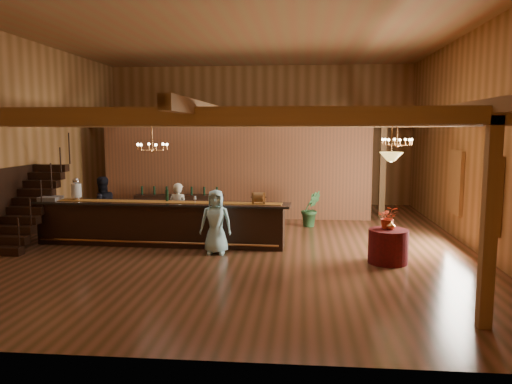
# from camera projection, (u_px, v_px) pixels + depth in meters

# --- Properties ---
(floor) EXTENTS (14.00, 14.00, 0.00)m
(floor) POSITION_uv_depth(u_px,v_px,m) (238.00, 241.00, 13.46)
(floor) COLOR brown
(floor) RESTS_ON ground
(ceiling) EXTENTS (14.00, 14.00, 0.00)m
(ceiling) POSITION_uv_depth(u_px,v_px,m) (237.00, 31.00, 12.77)
(ceiling) COLOR olive
(ceiling) RESTS_ON wall_back
(wall_back) EXTENTS (12.00, 0.10, 5.50)m
(wall_back) POSITION_uv_depth(u_px,v_px,m) (260.00, 135.00, 20.03)
(wall_back) COLOR #9A673A
(wall_back) RESTS_ON floor
(wall_front) EXTENTS (12.00, 0.10, 5.50)m
(wall_front) POSITION_uv_depth(u_px,v_px,m) (164.00, 149.00, 6.20)
(wall_front) COLOR #9A673A
(wall_front) RESTS_ON floor
(wall_left) EXTENTS (0.10, 14.00, 5.50)m
(wall_left) POSITION_uv_depth(u_px,v_px,m) (20.00, 138.00, 13.67)
(wall_left) COLOR #9A673A
(wall_left) RESTS_ON floor
(wall_right) EXTENTS (0.10, 14.00, 5.50)m
(wall_right) POSITION_uv_depth(u_px,v_px,m) (473.00, 139.00, 12.57)
(wall_right) COLOR #9A673A
(wall_right) RESTS_ON floor
(beam_grid) EXTENTS (11.90, 13.90, 0.39)m
(beam_grid) POSITION_uv_depth(u_px,v_px,m) (239.00, 120.00, 13.56)
(beam_grid) COLOR olive
(beam_grid) RESTS_ON wall_left
(support_posts) EXTENTS (9.20, 10.20, 3.20)m
(support_posts) POSITION_uv_depth(u_px,v_px,m) (235.00, 184.00, 12.77)
(support_posts) COLOR olive
(support_posts) RESTS_ON floor
(partition_wall) EXTENTS (9.00, 0.18, 3.10)m
(partition_wall) POSITION_uv_depth(u_px,v_px,m) (236.00, 173.00, 16.77)
(partition_wall) COLOR brown
(partition_wall) RESTS_ON floor
(window_right_front) EXTENTS (0.12, 1.05, 1.75)m
(window_right_front) POSITION_uv_depth(u_px,v_px,m) (492.00, 195.00, 11.14)
(window_right_front) COLOR white
(window_right_front) RESTS_ON wall_right
(window_right_back) EXTENTS (0.12, 1.05, 1.75)m
(window_right_back) POSITION_uv_depth(u_px,v_px,m) (456.00, 182.00, 13.71)
(window_right_back) COLOR white
(window_right_back) RESTS_ON wall_right
(staircase) EXTENTS (1.00, 2.80, 2.00)m
(staircase) POSITION_uv_depth(u_px,v_px,m) (28.00, 206.00, 13.10)
(staircase) COLOR black
(staircase) RESTS_ON floor
(backroom_boxes) EXTENTS (4.10, 0.60, 1.10)m
(backroom_boxes) POSITION_uv_depth(u_px,v_px,m) (249.00, 195.00, 18.86)
(backroom_boxes) COLOR black
(backroom_boxes) RESTS_ON floor
(tasting_bar) EXTENTS (6.80, 1.11, 1.14)m
(tasting_bar) POSITION_uv_depth(u_px,v_px,m) (160.00, 223.00, 12.97)
(tasting_bar) COLOR black
(tasting_bar) RESTS_ON floor
(beverage_dispenser) EXTENTS (0.26, 0.26, 0.60)m
(beverage_dispenser) POSITION_uv_depth(u_px,v_px,m) (76.00, 189.00, 13.21)
(beverage_dispenser) COLOR silver
(beverage_dispenser) RESTS_ON tasting_bar
(glass_rack_tray) EXTENTS (0.50, 0.50, 0.10)m
(glass_rack_tray) POSITION_uv_depth(u_px,v_px,m) (51.00, 198.00, 13.22)
(glass_rack_tray) COLOR gray
(glass_rack_tray) RESTS_ON tasting_bar
(raffle_drum) EXTENTS (0.34, 0.24, 0.30)m
(raffle_drum) POSITION_uv_depth(u_px,v_px,m) (259.00, 197.00, 12.49)
(raffle_drum) COLOR brown
(raffle_drum) RESTS_ON tasting_bar
(bar_bottle_0) EXTENTS (0.07, 0.07, 0.30)m
(bar_bottle_0) POSITION_uv_depth(u_px,v_px,m) (167.00, 196.00, 12.99)
(bar_bottle_0) COLOR black
(bar_bottle_0) RESTS_ON tasting_bar
(bar_bottle_1) EXTENTS (0.07, 0.07, 0.30)m
(bar_bottle_1) POSITION_uv_depth(u_px,v_px,m) (167.00, 196.00, 12.98)
(bar_bottle_1) COLOR black
(bar_bottle_1) RESTS_ON tasting_bar
(backbar_shelf) EXTENTS (2.97, 0.64, 0.83)m
(backbar_shelf) POSITION_uv_depth(u_px,v_px,m) (179.00, 207.00, 16.66)
(backbar_shelf) COLOR black
(backbar_shelf) RESTS_ON floor
(round_table) EXTENTS (0.89, 0.89, 0.77)m
(round_table) POSITION_uv_depth(u_px,v_px,m) (388.00, 246.00, 11.21)
(round_table) COLOR #610C10
(round_table) RESTS_ON floor
(chandelier_left) EXTENTS (0.80, 0.80, 0.80)m
(chandelier_left) POSITION_uv_depth(u_px,v_px,m) (152.00, 146.00, 12.75)
(chandelier_left) COLOR #C37F43
(chandelier_left) RESTS_ON beam_grid
(chandelier_right) EXTENTS (0.80, 0.80, 0.69)m
(chandelier_right) POSITION_uv_depth(u_px,v_px,m) (397.00, 142.00, 13.32)
(chandelier_right) COLOR #C37F43
(chandelier_right) RESTS_ON beam_grid
(pendant_lamp) EXTENTS (0.52, 0.52, 0.90)m
(pendant_lamp) POSITION_uv_depth(u_px,v_px,m) (391.00, 157.00, 10.96)
(pendant_lamp) COLOR #C37F43
(pendant_lamp) RESTS_ON beam_grid
(bartender) EXTENTS (0.63, 0.49, 1.55)m
(bartender) POSITION_uv_depth(u_px,v_px,m) (178.00, 211.00, 13.70)
(bartender) COLOR silver
(bartender) RESTS_ON floor
(staff_second) EXTENTS (1.06, 1.02, 1.71)m
(staff_second) POSITION_uv_depth(u_px,v_px,m) (102.00, 208.00, 13.74)
(staff_second) COLOR black
(staff_second) RESTS_ON floor
(guest) EXTENTS (0.77, 0.50, 1.56)m
(guest) POSITION_uv_depth(u_px,v_px,m) (216.00, 222.00, 12.01)
(guest) COLOR #A6E3EB
(guest) RESTS_ON floor
(floor_plant) EXTENTS (0.75, 0.67, 1.12)m
(floor_plant) POSITION_uv_depth(u_px,v_px,m) (311.00, 209.00, 15.41)
(floor_plant) COLOR #264D26
(floor_plant) RESTS_ON floor
(table_flowers) EXTENTS (0.48, 0.42, 0.51)m
(table_flowers) POSITION_uv_depth(u_px,v_px,m) (388.00, 217.00, 11.27)
(table_flowers) COLOR #B9381C
(table_flowers) RESTS_ON round_table
(table_vase) EXTENTS (0.19, 0.19, 0.32)m
(table_vase) POSITION_uv_depth(u_px,v_px,m) (391.00, 223.00, 11.13)
(table_vase) COLOR #C37F43
(table_vase) RESTS_ON round_table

